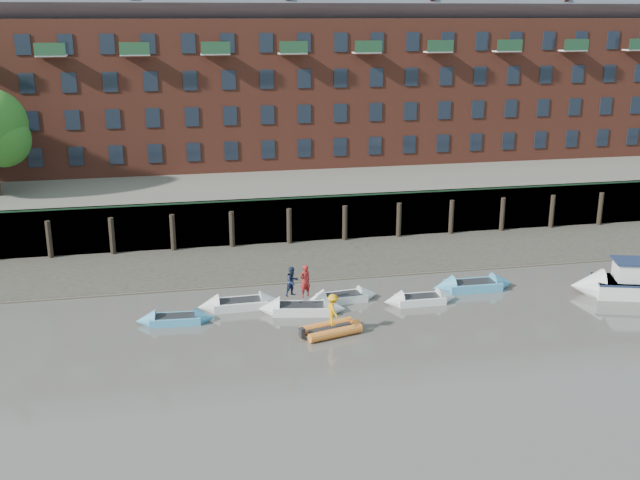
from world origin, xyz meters
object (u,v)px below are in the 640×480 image
object	(u,v)px
rowboat_5	(420,299)
rowboat_6	(473,285)
rowboat_1	(176,319)
rib_tender	(333,329)
rowboat_4	(342,298)
person_rower_b	(292,281)
motor_launch	(622,284)
rowboat_2	(240,304)
rowboat_3	(302,309)
person_rib_crew	(333,310)
person_rower_a	(305,281)

from	to	relation	value
rowboat_5	rowboat_6	distance (m)	4.01
rowboat_1	rib_tender	world-z (taller)	rowboat_1
rowboat_1	rowboat_4	distance (m)	9.34
person_rower_b	motor_launch	bearing A→B (deg)	-32.33
motor_launch	rowboat_5	bearing A→B (deg)	11.82
rowboat_2	rowboat_3	world-z (taller)	rowboat_3
rowboat_2	person_rib_crew	xyz separation A→B (m)	(4.25, -4.51, 1.10)
rowboat_6	rib_tender	size ratio (longest dim) A/B	1.51
rowboat_1	rowboat_2	bearing A→B (deg)	25.78
rowboat_2	rowboat_4	distance (m)	5.75
rowboat_5	rib_tender	world-z (taller)	rowboat_5
motor_launch	person_rower_b	size ratio (longest dim) A/B	4.20
rowboat_1	person_rower_a	xyz separation A→B (m)	(6.93, 0.06, 1.61)
rowboat_4	motor_launch	size ratio (longest dim) A/B	0.63
rowboat_4	rowboat_6	xyz separation A→B (m)	(7.98, 0.28, 0.04)
rowboat_1	person_rower_b	xyz separation A→B (m)	(6.28, 0.30, 1.54)
rowboat_3	rowboat_4	bearing A→B (deg)	36.77
person_rib_crew	rowboat_6	bearing A→B (deg)	-73.09
person_rower_b	person_rower_a	bearing A→B (deg)	-48.80
rowboat_4	rib_tender	size ratio (longest dim) A/B	1.32
rowboat_3	rib_tender	bearing A→B (deg)	-59.57
rowboat_5	person_rower_a	distance (m)	6.76
rowboat_5	rib_tender	distance (m)	6.47
rowboat_4	motor_launch	xyz separation A→B (m)	(16.01, -2.28, 0.47)
rowboat_2	person_rib_crew	world-z (taller)	person_rib_crew
motor_launch	person_rib_crew	distance (m)	17.64
person_rower_a	person_rib_crew	bearing A→B (deg)	82.61
rowboat_1	person_rower_b	bearing A→B (deg)	6.40
motor_launch	rowboat_1	bearing A→B (deg)	14.99
rowboat_2	rowboat_5	world-z (taller)	rowboat_2
rowboat_2	motor_launch	xyz separation A→B (m)	(21.76, -2.46, 0.46)
rowboat_1	person_rower_b	world-z (taller)	person_rower_b
motor_launch	rowboat_4	bearing A→B (deg)	9.21
rowboat_1	rowboat_3	distance (m)	6.74
rowboat_3	rowboat_5	distance (m)	6.76
rowboat_1	person_rower_a	size ratio (longest dim) A/B	2.31
rowboat_2	person_rower_b	distance (m)	3.35
rowboat_4	person_rower_a	size ratio (longest dim) A/B	2.41
rowboat_3	person_rower_a	size ratio (longest dim) A/B	2.74
rowboat_6	person_rib_crew	size ratio (longest dim) A/B	3.02
rib_tender	person_rib_crew	world-z (taller)	person_rib_crew
person_rower_a	person_rib_crew	xyz separation A→B (m)	(0.84, -3.14, -0.49)
rowboat_4	person_rower_b	world-z (taller)	person_rower_b
rib_tender	rowboat_2	bearing A→B (deg)	118.53
person_rower_b	person_rib_crew	size ratio (longest dim) A/B	1.01
rowboat_4	person_rower_b	size ratio (longest dim) A/B	2.63
rowboat_3	rowboat_6	xyz separation A→B (m)	(10.51, 1.50, 0.01)
rowboat_4	person_rower_b	bearing A→B (deg)	-168.54
rowboat_6	person_rower_a	world-z (taller)	person_rower_a
rowboat_6	rib_tender	xyz separation A→B (m)	(-9.44, -4.50, -0.01)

